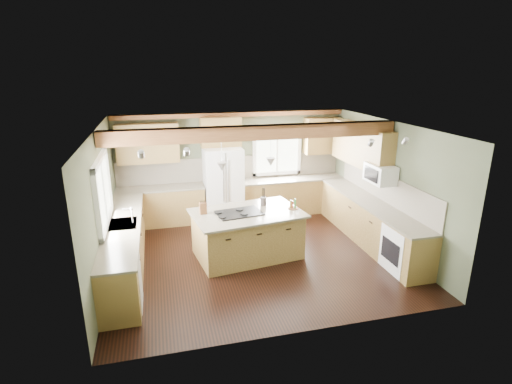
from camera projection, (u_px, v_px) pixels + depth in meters
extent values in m
plane|color=black|center=(257.00, 255.00, 8.03)|extent=(5.60, 5.60, 0.00)
plane|color=silver|center=(257.00, 126.00, 7.24)|extent=(5.60, 5.60, 0.00)
plane|color=#464B35|center=(232.00, 164.00, 9.94)|extent=(5.60, 0.00, 5.60)
plane|color=#464B35|center=(102.00, 206.00, 6.98)|extent=(0.00, 5.00, 5.00)
plane|color=#464B35|center=(387.00, 184.00, 8.28)|extent=(0.00, 5.00, 5.00)
cube|color=#542C18|center=(256.00, 133.00, 7.34)|extent=(5.55, 0.26, 0.26)
cube|color=#542C18|center=(232.00, 114.00, 9.48)|extent=(5.55, 0.20, 0.10)
cube|color=brown|center=(232.00, 168.00, 9.96)|extent=(5.58, 0.03, 0.58)
cube|color=brown|center=(385.00, 188.00, 8.35)|extent=(0.03, 3.70, 0.58)
cube|color=brown|center=(162.00, 207.00, 9.51)|extent=(2.02, 0.60, 0.88)
cube|color=brown|center=(160.00, 188.00, 9.37)|extent=(2.06, 0.64, 0.04)
cube|color=brown|center=(292.00, 196.00, 10.27)|extent=(2.62, 0.60, 0.88)
cube|color=brown|center=(292.00, 179.00, 10.13)|extent=(2.66, 0.64, 0.04)
cube|color=brown|center=(125.00, 248.00, 7.36)|extent=(0.60, 3.70, 0.88)
cube|color=brown|center=(122.00, 225.00, 7.22)|extent=(0.64, 3.74, 0.04)
cube|color=brown|center=(370.00, 223.00, 8.52)|extent=(0.60, 3.70, 0.88)
cube|color=brown|center=(371.00, 203.00, 8.38)|extent=(0.64, 3.74, 0.04)
cube|color=brown|center=(148.00, 143.00, 9.12)|extent=(1.40, 0.35, 0.90)
cube|color=brown|center=(221.00, 132.00, 9.46)|extent=(0.96, 0.35, 0.70)
cube|color=brown|center=(361.00, 145.00, 8.88)|extent=(0.35, 2.20, 0.90)
cube|color=brown|center=(322.00, 136.00, 10.12)|extent=(0.90, 0.35, 0.90)
cube|color=white|center=(102.00, 192.00, 6.96)|extent=(0.04, 1.60, 1.05)
cube|color=white|center=(277.00, 152.00, 10.12)|extent=(1.10, 0.04, 1.00)
cube|color=#262628|center=(122.00, 224.00, 7.22)|extent=(0.50, 0.65, 0.03)
cylinder|color=#B2B2B7|center=(132.00, 216.00, 7.22)|extent=(0.02, 0.02, 0.28)
cube|color=white|center=(121.00, 284.00, 6.16)|extent=(0.60, 0.60, 0.84)
cube|color=white|center=(405.00, 249.00, 7.32)|extent=(0.60, 0.72, 0.84)
cube|color=white|center=(380.00, 174.00, 8.11)|extent=(0.40, 0.70, 0.38)
cone|color=#B2B2B7|center=(222.00, 167.00, 7.30)|extent=(0.18, 0.18, 0.16)
cone|color=#B2B2B7|center=(271.00, 162.00, 7.66)|extent=(0.18, 0.18, 0.16)
cube|color=white|center=(223.00, 185.00, 9.64)|extent=(0.90, 0.74, 1.80)
cube|color=brown|center=(247.00, 235.00, 7.92)|extent=(2.12, 1.48, 0.88)
cube|color=brown|center=(247.00, 213.00, 7.78)|extent=(2.27, 1.63, 0.04)
cube|color=black|center=(239.00, 213.00, 7.71)|extent=(0.93, 0.69, 0.02)
cube|color=brown|center=(203.00, 208.00, 7.67)|extent=(0.14, 0.11, 0.22)
cylinder|color=#403733|center=(263.00, 201.00, 8.14)|extent=(0.15, 0.15, 0.17)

